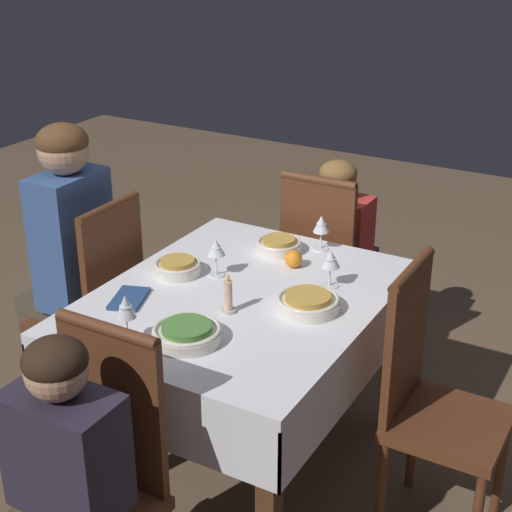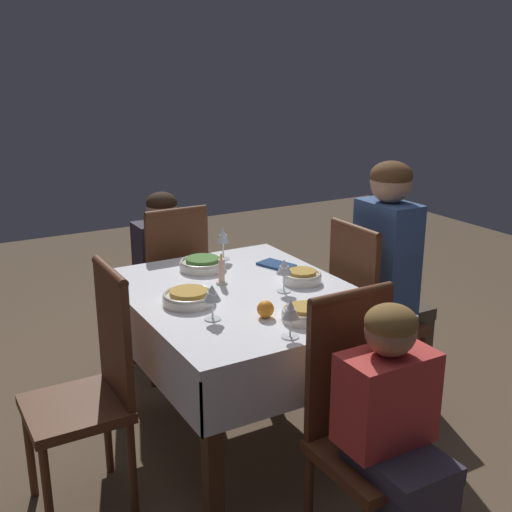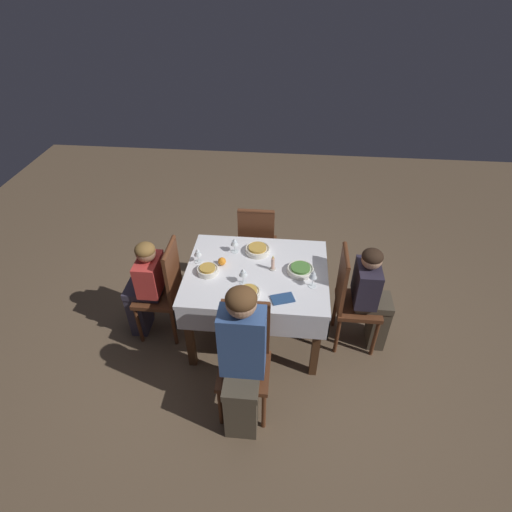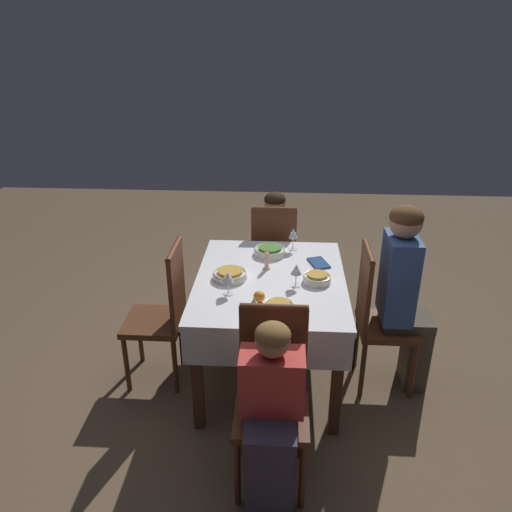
{
  "view_description": "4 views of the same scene",
  "coord_description": "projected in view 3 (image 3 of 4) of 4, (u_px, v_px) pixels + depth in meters",
  "views": [
    {
      "loc": [
        2.05,
        1.23,
        1.95
      ],
      "look_at": [
        -0.01,
        0.06,
        0.89
      ],
      "focal_mm": 55.0,
      "sensor_mm": 36.0,
      "label": 1
    },
    {
      "loc": [
        -2.23,
        1.2,
        1.68
      ],
      "look_at": [
        0.04,
        -0.1,
        0.86
      ],
      "focal_mm": 45.0,
      "sensor_mm": 36.0,
      "label": 2
    },
    {
      "loc": [
        0.23,
        -2.44,
        2.8
      ],
      "look_at": [
        -0.01,
        0.04,
        0.86
      ],
      "focal_mm": 28.0,
      "sensor_mm": 36.0,
      "label": 3
    },
    {
      "loc": [
        -2.72,
        -0.08,
        2.16
      ],
      "look_at": [
        -0.05,
        0.09,
        0.91
      ],
      "focal_mm": 35.0,
      "sensor_mm": 36.0,
      "label": 4
    }
  ],
  "objects": [
    {
      "name": "chair_north",
      "position": [
        257.0,
        243.0,
        3.87
      ],
      "size": [
        0.36,
        0.37,
        0.95
      ],
      "rotation": [
        0.0,
        0.0,
        3.14
      ],
      "color": "#562D19",
      "rests_on": "ground_plane"
    },
    {
      "name": "chair_east",
      "position": [
        351.0,
        297.0,
        3.28
      ],
      "size": [
        0.37,
        0.36,
        0.95
      ],
      "rotation": [
        0.0,
        0.0,
        1.57
      ],
      "color": "#562D19",
      "rests_on": "ground_plane"
    },
    {
      "name": "wine_glass_south",
      "position": [
        243.0,
        273.0,
        3.02
      ],
      "size": [
        0.07,
        0.07,
        0.14
      ],
      "color": "white",
      "rests_on": "dining_table"
    },
    {
      "name": "wine_glass_east",
      "position": [
        313.0,
        275.0,
        2.99
      ],
      "size": [
        0.06,
        0.06,
        0.16
      ],
      "color": "white",
      "rests_on": "dining_table"
    },
    {
      "name": "candle_centerpiece",
      "position": [
        273.0,
        265.0,
        3.19
      ],
      "size": [
        0.05,
        0.05,
        0.14
      ],
      "color": "beige",
      "rests_on": "dining_table"
    },
    {
      "name": "dining_table",
      "position": [
        257.0,
        280.0,
        3.26
      ],
      "size": [
        1.14,
        0.92,
        0.73
      ],
      "color": "silver",
      "rests_on": "ground_plane"
    },
    {
      "name": "chair_west",
      "position": [
        164.0,
        288.0,
        3.37
      ],
      "size": [
        0.37,
        0.36,
        0.95
      ],
      "rotation": [
        0.0,
        0.0,
        -1.57
      ],
      "color": "#562D19",
      "rests_on": "ground_plane"
    },
    {
      "name": "chair_south",
      "position": [
        245.0,
        355.0,
        2.81
      ],
      "size": [
        0.36,
        0.37,
        0.95
      ],
      "color": "#562D19",
      "rests_on": "ground_plane"
    },
    {
      "name": "person_child_red",
      "position": [
        145.0,
        285.0,
        3.37
      ],
      "size": [
        0.33,
        0.3,
        0.97
      ],
      "rotation": [
        0.0,
        0.0,
        -1.57
      ],
      "color": "#383342",
      "rests_on": "ground_plane"
    },
    {
      "name": "wine_glass_north",
      "position": [
        235.0,
        242.0,
        3.34
      ],
      "size": [
        0.07,
        0.07,
        0.14
      ],
      "color": "white",
      "rests_on": "dining_table"
    },
    {
      "name": "person_adult_denim",
      "position": [
        242.0,
        356.0,
        2.59
      ],
      "size": [
        0.3,
        0.34,
        1.23
      ],
      "color": "#4C4233",
      "rests_on": "ground_plane"
    },
    {
      "name": "ground_plane",
      "position": [
        257.0,
        332.0,
        3.65
      ],
      "size": [
        8.0,
        8.0,
        0.0
      ],
      "primitive_type": "plane",
      "color": "brown"
    },
    {
      "name": "orange_fruit",
      "position": [
        222.0,
        261.0,
        3.25
      ],
      "size": [
        0.07,
        0.07,
        0.07
      ],
      "primitive_type": "sphere",
      "color": "orange",
      "rests_on": "dining_table"
    },
    {
      "name": "napkin_red_folded",
      "position": [
        283.0,
        299.0,
        2.94
      ],
      "size": [
        0.19,
        0.15,
        0.01
      ],
      "rotation": [
        0.0,
        0.0,
        0.34
      ],
      "color": "navy",
      "rests_on": "dining_table"
    },
    {
      "name": "bowl_north",
      "position": [
        257.0,
        249.0,
        3.38
      ],
      "size": [
        0.21,
        0.21,
        0.06
      ],
      "color": "silver",
      "rests_on": "dining_table"
    },
    {
      "name": "bowl_west",
      "position": [
        208.0,
        270.0,
        3.17
      ],
      "size": [
        0.17,
        0.17,
        0.06
      ],
      "color": "silver",
      "rests_on": "dining_table"
    },
    {
      "name": "bowl_east",
      "position": [
        300.0,
        269.0,
        3.17
      ],
      "size": [
        0.21,
        0.21,
        0.06
      ],
      "color": "silver",
      "rests_on": "dining_table"
    },
    {
      "name": "wine_glass_west",
      "position": [
        198.0,
        252.0,
        3.23
      ],
      "size": [
        0.06,
        0.06,
        0.14
      ],
      "color": "white",
      "rests_on": "dining_table"
    },
    {
      "name": "bowl_south",
      "position": [
        249.0,
        292.0,
        2.97
      ],
      "size": [
        0.17,
        0.17,
        0.06
      ],
      "color": "silver",
      "rests_on": "dining_table"
    },
    {
      "name": "person_child_dark",
      "position": [
        372.0,
        295.0,
        3.25
      ],
      "size": [
        0.33,
        0.3,
        1.0
      ],
      "rotation": [
        0.0,
        0.0,
        1.57
      ],
      "color": "#4C4233",
      "rests_on": "ground_plane"
    }
  ]
}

